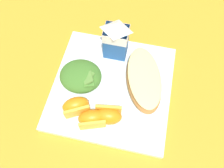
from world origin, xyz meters
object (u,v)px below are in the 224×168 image
white_plate (112,87)px  orange_wedge_middle (92,119)px  orange_wedge_front (76,106)px  orange_wedge_rear (108,116)px  cheesy_pizza_bread (144,79)px  green_salad_pile (81,75)px  milk_carton (116,38)px

white_plate → orange_wedge_middle: bearing=-103.5°
orange_wedge_front → orange_wedge_rear: bearing=-4.6°
white_plate → orange_wedge_front: size_ratio=4.01×
cheesy_pizza_bread → green_salad_pile: (-0.15, -0.02, 0.00)m
orange_wedge_front → orange_wedge_middle: 0.05m
milk_carton → orange_wedge_rear: bearing=-83.4°
green_salad_pile → orange_wedge_middle: (0.05, -0.10, -0.00)m
white_plate → cheesy_pizza_bread: size_ratio=1.51×
green_salad_pile → orange_wedge_front: size_ratio=1.43×
white_plate → milk_carton: milk_carton is taller
cheesy_pizza_bread → milk_carton: (-0.08, 0.07, 0.04)m
white_plate → milk_carton: 0.12m
orange_wedge_middle → milk_carton: bearing=86.5°
cheesy_pizza_bread → orange_wedge_rear: bearing=-120.4°
milk_carton → orange_wedge_front: bearing=-107.5°
orange_wedge_front → cheesy_pizza_bread: bearing=36.0°
white_plate → orange_wedge_rear: (0.01, -0.08, 0.03)m
green_salad_pile → milk_carton: (0.06, 0.09, 0.04)m
cheesy_pizza_bread → orange_wedge_front: size_ratio=2.66×
white_plate → orange_wedge_middle: (-0.02, -0.10, 0.03)m
orange_wedge_middle → orange_wedge_rear: (0.03, 0.01, 0.00)m
orange_wedge_middle → white_plate: bearing=76.5°
green_salad_pile → orange_wedge_front: (0.01, -0.08, -0.00)m
green_salad_pile → orange_wedge_rear: green_salad_pile is taller
green_salad_pile → orange_wedge_middle: size_ratio=1.46×
milk_carton → green_salad_pile: bearing=-124.7°
cheesy_pizza_bread → orange_wedge_front: 0.17m
orange_wedge_front → orange_wedge_middle: bearing=-25.9°
white_plate → milk_carton: size_ratio=2.55×
cheesy_pizza_bread → orange_wedge_front: (-0.14, -0.10, 0.00)m
green_salad_pile → orange_wedge_front: 0.08m
white_plate → milk_carton: bearing=96.7°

